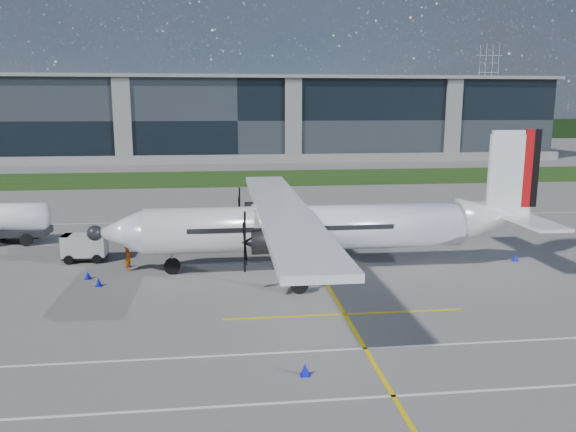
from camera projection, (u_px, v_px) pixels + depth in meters
name	position (u px, v px, depth m)	size (l,w,h in m)	color
ground	(245.00, 186.00, 72.15)	(400.00, 400.00, 0.00)	#625F5C
grass_strip	(243.00, 178.00, 79.94)	(400.00, 18.00, 0.04)	#1E3F11
terminal_building	(236.00, 120.00, 109.69)	(120.00, 20.00, 15.00)	black
tree_line	(231.00, 130.00, 169.04)	(400.00, 6.00, 6.00)	black
pylon_east	(487.00, 91.00, 186.14)	(9.00, 4.60, 30.00)	gray
yellow_taxiway_centerline	(300.00, 239.00, 43.25)	(0.20, 70.00, 0.01)	yellow
white_lane_line	(310.00, 401.00, 19.52)	(90.00, 0.15, 0.01)	white
turboprop_aircraft	(323.00, 201.00, 34.56)	(27.88, 28.91, 8.67)	white
baggage_tug	(85.00, 248.00, 37.14)	(2.95, 1.77, 1.77)	silver
ground_crew_person	(128.00, 256.00, 34.82)	(0.78, 0.56, 1.91)	#F25907
safety_cone_fwd	(88.00, 275.00, 33.30)	(0.36, 0.36, 0.50)	#0B10C2
safety_cone_nose_stbd	(128.00, 263.00, 35.81)	(0.36, 0.36, 0.50)	#0B10C2
safety_cone_nose_port	(99.00, 282.00, 31.98)	(0.36, 0.36, 0.50)	#0B10C2
safety_cone_portwing	(305.00, 369.00, 21.36)	(0.36, 0.36, 0.50)	#0B10C2
safety_cone_tail	(515.00, 257.00, 37.17)	(0.36, 0.36, 0.50)	#0B10C2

